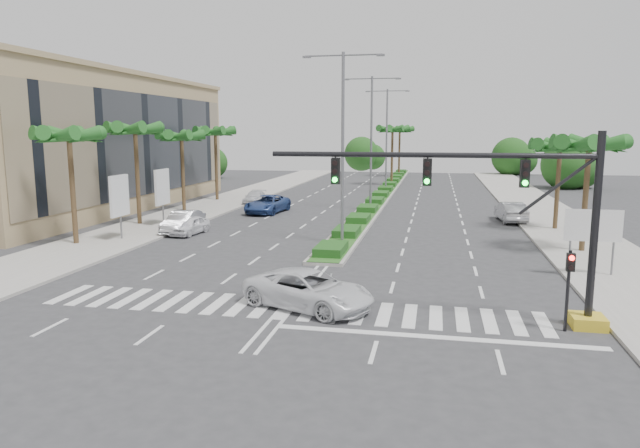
# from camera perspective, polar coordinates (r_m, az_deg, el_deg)

# --- Properties ---
(ground) EXTENTS (160.00, 160.00, 0.00)m
(ground) POSITION_cam_1_polar(r_m,az_deg,el_deg) (23.67, -3.33, -8.41)
(ground) COLOR #333335
(ground) RESTS_ON ground
(footpath_right) EXTENTS (6.00, 120.00, 0.15)m
(footpath_right) POSITION_cam_1_polar(r_m,az_deg,el_deg) (43.41, 23.81, -0.96)
(footpath_right) COLOR gray
(footpath_right) RESTS_ON ground
(footpath_left) EXTENTS (6.00, 120.00, 0.15)m
(footpath_left) POSITION_cam_1_polar(r_m,az_deg,el_deg) (47.32, -15.02, 0.31)
(footpath_left) COLOR gray
(footpath_left) RESTS_ON ground
(median) EXTENTS (2.20, 75.00, 0.20)m
(median) POSITION_cam_1_polar(r_m,az_deg,el_deg) (67.41, 6.50, 3.17)
(median) COLOR gray
(median) RESTS_ON ground
(median_grass) EXTENTS (1.80, 75.00, 0.04)m
(median_grass) POSITION_cam_1_polar(r_m,az_deg,el_deg) (67.40, 6.50, 3.27)
(median_grass) COLOR #2B5A1F
(median_grass) RESTS_ON median
(building) EXTENTS (12.00, 36.00, 12.00)m
(building) POSITION_cam_1_polar(r_m,az_deg,el_deg) (57.43, -22.34, 7.40)
(building) COLOR tan
(building) RESTS_ON ground
(signal_gantry) EXTENTS (12.60, 1.20, 7.20)m
(signal_gantry) POSITION_cam_1_polar(r_m,az_deg,el_deg) (22.37, 20.20, -0.89)
(signal_gantry) COLOR gold
(signal_gantry) RESTS_ON ground
(pedestrian_signal) EXTENTS (0.28, 0.36, 3.00)m
(pedestrian_signal) POSITION_cam_1_polar(r_m,az_deg,el_deg) (22.25, 23.65, -4.88)
(pedestrian_signal) COLOR black
(pedestrian_signal) RESTS_ON ground
(direction_sign) EXTENTS (2.70, 0.11, 3.40)m
(direction_sign) POSITION_cam_1_polar(r_m,az_deg,el_deg) (31.11, 25.64, -0.40)
(direction_sign) COLOR slate
(direction_sign) RESTS_ON ground
(billboard_near) EXTENTS (0.18, 2.10, 4.35)m
(billboard_near) POSITION_cam_1_polar(r_m,az_deg,el_deg) (39.66, -19.43, 2.63)
(billboard_near) COLOR slate
(billboard_near) RESTS_ON ground
(billboard_far) EXTENTS (0.18, 2.10, 4.35)m
(billboard_far) POSITION_cam_1_polar(r_m,az_deg,el_deg) (44.88, -15.51, 3.53)
(billboard_far) COLOR slate
(billboard_far) RESTS_ON ground
(palm_left_near) EXTENTS (4.57, 4.68, 7.55)m
(palm_left_near) POSITION_cam_1_polar(r_m,az_deg,el_deg) (38.85, -23.80, 7.76)
(palm_left_near) COLOR brown
(palm_left_near) RESTS_ON ground
(palm_left_mid) EXTENTS (4.57, 4.68, 7.95)m
(palm_left_mid) POSITION_cam_1_polar(r_m,az_deg,el_deg) (45.62, -18.00, 8.68)
(palm_left_mid) COLOR brown
(palm_left_mid) RESTS_ON ground
(palm_left_far) EXTENTS (4.57, 4.68, 7.35)m
(palm_left_far) POSITION_cam_1_polar(r_m,az_deg,el_deg) (52.75, -13.67, 8.26)
(palm_left_far) COLOR brown
(palm_left_far) RESTS_ON ground
(palm_left_end) EXTENTS (4.57, 4.68, 7.75)m
(palm_left_end) POSITION_cam_1_polar(r_m,az_deg,el_deg) (60.09, -10.42, 8.82)
(palm_left_end) COLOR brown
(palm_left_end) RESTS_ON ground
(palm_right_near) EXTENTS (4.57, 4.68, 7.05)m
(palm_right_near) POSITION_cam_1_polar(r_m,az_deg,el_deg) (36.84, 25.32, 6.86)
(palm_right_near) COLOR brown
(palm_right_near) RESTS_ON ground
(palm_right_far) EXTENTS (4.57, 4.68, 6.75)m
(palm_right_far) POSITION_cam_1_polar(r_m,az_deg,el_deg) (44.66, 22.88, 6.91)
(palm_right_far) COLOR brown
(palm_right_far) RESTS_ON ground
(palm_median_a) EXTENTS (4.57, 4.68, 8.05)m
(palm_median_a) POSITION_cam_1_polar(r_m,az_deg,el_deg) (77.01, 7.27, 9.18)
(palm_median_a) COLOR brown
(palm_median_a) RESTS_ON ground
(palm_median_b) EXTENTS (4.57, 4.68, 8.05)m
(palm_median_b) POSITION_cam_1_polar(r_m,az_deg,el_deg) (91.97, 7.98, 9.16)
(palm_median_b) COLOR brown
(palm_median_b) RESTS_ON ground
(streetlight_near) EXTENTS (5.10, 0.25, 12.00)m
(streetlight_near) POSITION_cam_1_polar(r_m,az_deg,el_deg) (36.26, 2.29, 8.67)
(streetlight_near) COLOR slate
(streetlight_near) RESTS_ON ground
(streetlight_mid) EXTENTS (5.10, 0.25, 12.00)m
(streetlight_mid) POSITION_cam_1_polar(r_m,az_deg,el_deg) (52.12, 5.15, 8.81)
(streetlight_mid) COLOR slate
(streetlight_mid) RESTS_ON ground
(streetlight_far) EXTENTS (5.10, 0.25, 12.00)m
(streetlight_far) POSITION_cam_1_polar(r_m,az_deg,el_deg) (68.04, 6.68, 8.88)
(streetlight_far) COLOR slate
(streetlight_far) RESTS_ON ground
(car_parked_a) EXTENTS (1.91, 3.90, 1.28)m
(car_parked_a) POSITION_cam_1_polar(r_m,az_deg,el_deg) (41.06, -12.91, -0.14)
(car_parked_a) COLOR white
(car_parked_a) RESTS_ON ground
(car_parked_b) EXTENTS (1.72, 4.73, 1.55)m
(car_parked_b) POSITION_cam_1_polar(r_m,az_deg,el_deg) (41.89, -13.53, 0.21)
(car_parked_b) COLOR #ADADB2
(car_parked_b) RESTS_ON ground
(car_parked_c) EXTENTS (3.22, 5.92, 1.57)m
(car_parked_c) POSITION_cam_1_polar(r_m,az_deg,el_deg) (50.85, -5.28, 2.00)
(car_parked_c) COLOR navy
(car_parked_c) RESTS_ON ground
(car_parked_d) EXTENTS (2.21, 4.54, 1.27)m
(car_parked_d) POSITION_cam_1_polar(r_m,az_deg,el_deg) (57.13, -6.55, 2.62)
(car_parked_d) COLOR silver
(car_parked_d) RESTS_ON ground
(car_crossing) EXTENTS (6.10, 4.56, 1.54)m
(car_crossing) POSITION_cam_1_polar(r_m,az_deg,el_deg) (23.47, -1.12, -6.58)
(car_crossing) COLOR white
(car_crossing) RESTS_ON ground
(car_right) EXTENTS (2.21, 5.07, 1.62)m
(car_right) POSITION_cam_1_polar(r_m,az_deg,el_deg) (48.12, 18.54, 1.17)
(car_right) COLOR #A7A8AC
(car_right) RESTS_ON ground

